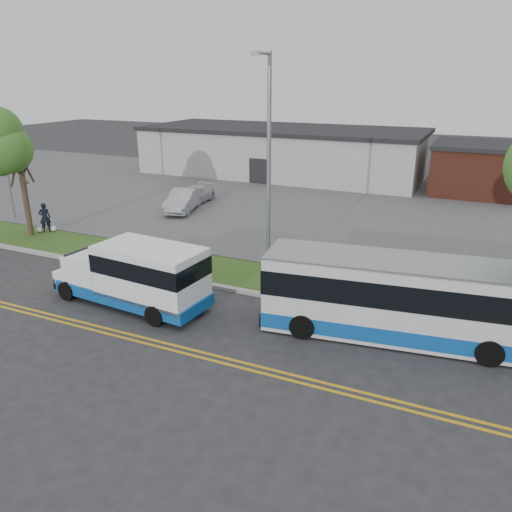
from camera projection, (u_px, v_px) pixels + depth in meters
The scene contains 18 objects.
ground at pixel (177, 292), 21.27m from camera, with size 140.00×140.00×0.00m, color #28282B.
lane_line_north at pixel (119, 331), 17.98m from camera, with size 70.00×0.12×0.01m, color gold.
lane_line_south at pixel (113, 335), 17.72m from camera, with size 70.00×0.12×0.01m, color gold.
curb at pixel (191, 281), 22.19m from camera, with size 80.00×0.30×0.15m, color #9E9B93.
verge at pixel (211, 269), 23.74m from camera, with size 80.00×3.30×0.10m, color #31511B.
parking_lot at pixel (308, 204), 35.80m from camera, with size 80.00×25.00×0.10m, color #4C4C4F.
commercial_building at pixel (282, 151), 45.98m from camera, with size 25.40×10.40×4.35m.
brick_wing at pixel (475, 168), 38.74m from camera, with size 6.30×7.30×3.90m.
tree_west at pixel (17, 146), 26.98m from camera, with size 4.40×4.40×6.91m.
streetlight_near at pixel (268, 164), 20.66m from camera, with size 0.35×1.53×9.50m.
streetlight_far at pixel (2, 149), 30.66m from camera, with size 0.35×1.53×8.00m.
shuttle_bus at pixel (138, 274), 19.54m from camera, with size 6.92×2.74×2.59m.
transit_bus at pixel (413, 300), 17.06m from camera, with size 10.51×3.67×2.86m.
pedestrian at pixel (45, 218), 28.92m from camera, with size 0.63×0.41×1.73m, color black.
parked_car_a at pixel (183, 200), 33.57m from camera, with size 1.54×4.41×1.45m, color #A1A4A8.
parked_car_b at pixel (195, 195), 35.79m from camera, with size 1.65×4.06×1.18m, color silver.
grocery_bag_left at pixel (39, 230), 29.07m from camera, with size 0.32×0.32×0.32m, color white.
grocery_bag_right at pixel (54, 229), 29.26m from camera, with size 0.32×0.32×0.32m, color white.
Camera 1 is at (11.17, -16.33, 8.65)m, focal length 35.00 mm.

